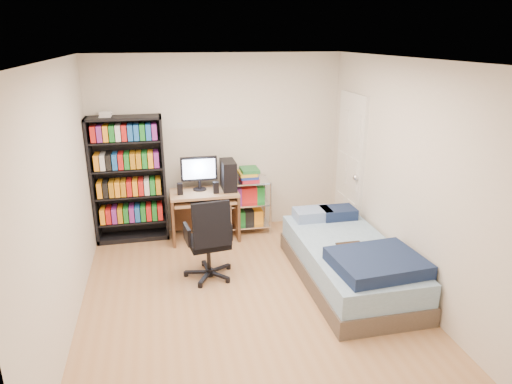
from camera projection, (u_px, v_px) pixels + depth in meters
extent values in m
cube|color=#A87C54|center=(247.00, 298.00, 5.00)|extent=(3.50, 4.00, 0.04)
cube|color=white|center=(245.00, 57.00, 4.18)|extent=(3.50, 4.00, 0.04)
cube|color=beige|center=(218.00, 144.00, 6.46)|extent=(3.50, 0.04, 2.50)
cube|color=beige|center=(311.00, 293.00, 2.72)|extent=(3.50, 0.04, 2.50)
cube|color=beige|center=(59.00, 201.00, 4.23)|extent=(0.04, 4.00, 2.50)
cube|color=beige|center=(406.00, 177.00, 4.95)|extent=(0.04, 4.00, 2.50)
cube|color=black|center=(129.00, 180.00, 6.16)|extent=(0.97, 0.32, 1.72)
cube|color=black|center=(133.00, 220.00, 6.36)|extent=(0.90, 0.30, 0.02)
cube|color=red|center=(132.00, 212.00, 6.31)|extent=(0.84, 0.26, 0.20)
cube|color=black|center=(130.00, 195.00, 6.23)|extent=(0.90, 0.30, 0.02)
cube|color=blue|center=(130.00, 187.00, 6.18)|extent=(0.84, 0.26, 0.20)
cube|color=black|center=(128.00, 169.00, 6.11)|extent=(0.90, 0.30, 0.02)
cube|color=#B97915|center=(127.00, 160.00, 6.06)|extent=(0.84, 0.26, 0.20)
cube|color=black|center=(125.00, 141.00, 5.99)|extent=(0.90, 0.30, 0.02)
cube|color=#1A7927|center=(124.00, 132.00, 5.94)|extent=(0.84, 0.26, 0.20)
cube|color=silver|center=(105.00, 114.00, 5.83)|extent=(0.15, 0.13, 0.07)
cube|color=#A07952|center=(204.00, 193.00, 6.23)|extent=(0.92, 0.51, 0.04)
cube|color=#38281E|center=(173.00, 219.00, 6.26)|extent=(0.04, 0.51, 0.65)
cube|color=#38281E|center=(236.00, 214.00, 6.44)|extent=(0.04, 0.51, 0.65)
cube|color=#38281E|center=(203.00, 209.00, 6.56)|extent=(0.88, 0.03, 0.60)
cube|color=#A07952|center=(205.00, 201.00, 6.20)|extent=(0.83, 0.41, 0.02)
cube|color=black|center=(205.00, 200.00, 6.17)|extent=(0.40, 0.14, 0.02)
cube|color=black|center=(199.00, 169.00, 6.21)|extent=(0.50, 0.05, 0.33)
cube|color=#CBDBFE|center=(199.00, 169.00, 6.19)|extent=(0.44, 0.01, 0.28)
cube|color=black|center=(228.00, 175.00, 6.28)|extent=(0.18, 0.39, 0.40)
cube|color=black|center=(180.00, 189.00, 6.10)|extent=(0.07, 0.07, 0.16)
cube|color=black|center=(216.00, 188.00, 6.15)|extent=(0.07, 0.07, 0.16)
cylinder|color=black|center=(209.00, 257.00, 5.35)|extent=(0.05, 0.05, 0.35)
cube|color=black|center=(208.00, 242.00, 5.29)|extent=(0.50, 0.50, 0.07)
cube|color=black|center=(212.00, 225.00, 5.01)|extent=(0.44, 0.19, 0.51)
cube|color=black|center=(187.00, 234.00, 5.17)|extent=(0.07, 0.28, 0.20)
cube|color=black|center=(228.00, 229.00, 5.32)|extent=(0.07, 0.28, 0.20)
cylinder|color=silver|center=(231.00, 212.00, 6.34)|extent=(0.03, 0.03, 0.77)
cylinder|color=silver|center=(271.00, 209.00, 6.44)|extent=(0.03, 0.03, 0.77)
cylinder|color=silver|center=(227.00, 202.00, 6.71)|extent=(0.03, 0.03, 0.77)
cylinder|color=silver|center=(265.00, 200.00, 6.81)|extent=(0.03, 0.03, 0.77)
cube|color=silver|center=(249.00, 223.00, 6.67)|extent=(0.57, 0.41, 0.02)
cube|color=silver|center=(249.00, 202.00, 6.56)|extent=(0.57, 0.41, 0.02)
cube|color=silver|center=(248.00, 181.00, 6.45)|extent=(0.57, 0.41, 0.02)
cube|color=maroon|center=(248.00, 174.00, 6.42)|extent=(0.25, 0.32, 0.18)
cube|color=brown|center=(347.00, 273.00, 5.29)|extent=(1.04, 2.08, 0.21)
cube|color=#8BB0CF|center=(349.00, 255.00, 5.21)|extent=(1.00, 2.04, 0.25)
cube|color=#142040|center=(377.00, 263.00, 4.63)|extent=(0.93, 0.79, 0.15)
cube|color=#9DBADF|center=(313.00, 214.00, 5.89)|extent=(0.47, 0.31, 0.14)
cube|color=#142040|center=(338.00, 213.00, 5.94)|extent=(0.44, 0.31, 0.14)
cube|color=#382412|center=(351.00, 246.00, 5.12)|extent=(0.29, 0.23, 0.02)
cube|color=silver|center=(350.00, 167.00, 6.27)|extent=(0.05, 0.80, 2.00)
sphere|color=silver|center=(356.00, 177.00, 5.98)|extent=(0.08, 0.08, 0.08)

